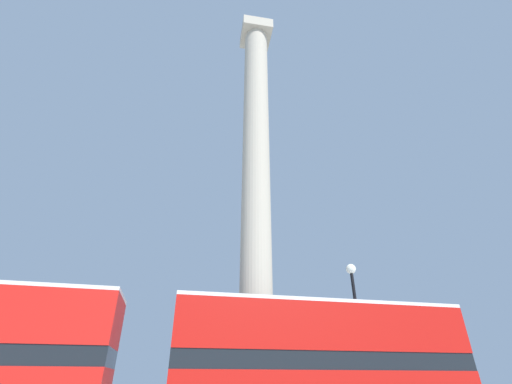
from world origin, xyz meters
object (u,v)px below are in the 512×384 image
object	(u,v)px
bus_a	(322,363)
equestrian_statue	(37,382)
monument_column	(256,244)
street_lamp	(359,330)

from	to	relation	value
bus_a	equestrian_statue	xyz separation A→B (m)	(-12.03, 8.97, -0.57)
monument_column	street_lamp	bearing A→B (deg)	-29.03
equestrian_statue	street_lamp	size ratio (longest dim) A/B	0.98
monument_column	street_lamp	xyz separation A→B (m)	(3.94, -2.18, -4.28)
equestrian_statue	monument_column	bearing A→B (deg)	-8.21
bus_a	equestrian_statue	world-z (taller)	equestrian_statue
equestrian_statue	street_lamp	bearing A→B (deg)	-8.84
monument_column	street_lamp	distance (m)	6.21
monument_column	bus_a	bearing A→B (deg)	-66.23
monument_column	bus_a	xyz separation A→B (m)	(1.64, -3.73, -5.60)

